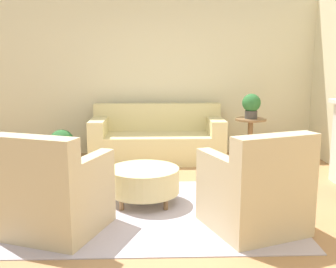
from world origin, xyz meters
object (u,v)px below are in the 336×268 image
Objects in this scene: armchair_left at (54,195)px; potted_plant_on_side_table at (251,105)px; side_table at (250,134)px; potted_plant_floor at (62,145)px; armchair_right at (256,193)px; ottoman_table at (144,180)px; couch at (157,140)px.

potted_plant_on_side_table is at bearing 45.69° from armchair_left.
potted_plant_floor is at bearing 179.54° from side_table.
armchair_right is at bearing -46.30° from potted_plant_floor.
ottoman_table is at bearing -52.82° from potted_plant_floor.
armchair_left is at bearing -136.76° from ottoman_table.
couch is 3.83× the size of potted_plant_floor.
armchair_right is 3.49m from potted_plant_floor.
couch is at bearing 9.47° from potted_plant_floor.
potted_plant_on_side_table is (2.44, 2.50, 0.56)m from armchair_left.
couch is 2.02× the size of armchair_right.
couch is at bearing 169.39° from side_table.
potted_plant_on_side_table is (1.46, -0.27, 0.60)m from couch.
couch is 2.01m from ottoman_table.
ottoman_table is at bearing 43.24° from armchair_left.
side_table is at bearing 0.00° from potted_plant_on_side_table.
armchair_left is 1.90× the size of potted_plant_floor.
ottoman_table is 2.06× the size of potted_plant_on_side_table.
potted_plant_floor is at bearing 127.18° from ottoman_table.
armchair_left is at bearing -78.56° from potted_plant_floor.
couch is 1.49m from side_table.
ottoman_table is 2.38m from side_table.
potted_plant_on_side_table is (0.54, 2.50, 0.56)m from armchair_right.
couch is at bearing 108.30° from armchair_right.
side_table is 1.86× the size of potted_plant_on_side_table.
armchair_left reaches higher than ottoman_table.
potted_plant_floor is (-2.95, 0.02, -0.17)m from side_table.
armchair_right reaches higher than potted_plant_floor.
potted_plant_floor is at bearing 179.54° from potted_plant_on_side_table.
potted_plant_floor is at bearing 101.44° from armchair_left.
couch is 1.52m from potted_plant_floor.
couch is at bearing 70.46° from armchair_left.
armchair_left is 3.54m from potted_plant_on_side_table.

